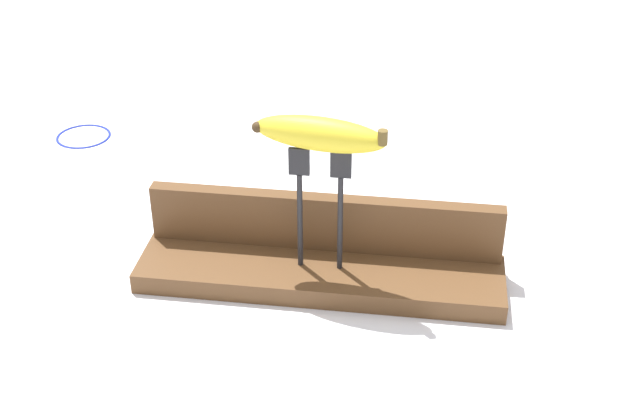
# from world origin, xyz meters

# --- Properties ---
(ground_plane) EXTENTS (3.00, 3.00, 0.00)m
(ground_plane) POSITION_xyz_m (0.00, 0.00, 0.00)
(ground_plane) COLOR silver
(wooden_board) EXTENTS (0.48, 0.11, 0.03)m
(wooden_board) POSITION_xyz_m (0.00, 0.00, 0.01)
(wooden_board) COLOR brown
(wooden_board) RESTS_ON ground
(board_backstop) EXTENTS (0.47, 0.02, 0.08)m
(board_backstop) POSITION_xyz_m (0.00, 0.05, 0.07)
(board_backstop) COLOR brown
(board_backstop) RESTS_ON wooden_board
(fork_stand_center) EXTENTS (0.08, 0.01, 0.17)m
(fork_stand_center) POSITION_xyz_m (0.00, -0.00, 0.13)
(fork_stand_center) COLOR black
(fork_stand_center) RESTS_ON wooden_board
(banana_raised_center) EXTENTS (0.17, 0.07, 0.04)m
(banana_raised_center) POSITION_xyz_m (-0.00, -0.00, 0.22)
(banana_raised_center) COLOR yellow
(banana_raised_center) RESTS_ON fork_stand_center
(wire_coil) EXTENTS (0.09, 0.09, 0.00)m
(wire_coil) POSITION_xyz_m (-0.47, 0.37, 0.00)
(wire_coil) COLOR #1E2DA5
(wire_coil) RESTS_ON ground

